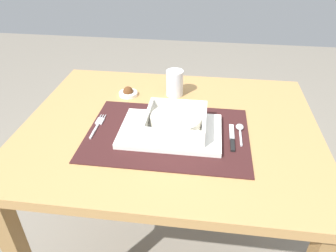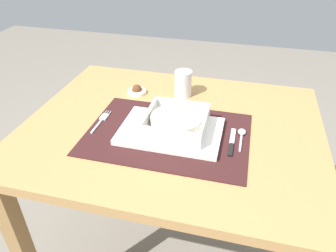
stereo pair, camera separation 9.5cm
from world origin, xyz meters
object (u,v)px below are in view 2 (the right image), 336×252
object	(u,v)px
fork	(102,120)
condiment_saucer	(137,91)
spoon	(242,134)
dining_table	(172,151)
porridge_bowl	(176,123)
drinking_glass	(183,85)
butter_knife	(232,143)

from	to	relation	value
fork	condiment_saucer	distance (m)	0.22
spoon	fork	bearing A→B (deg)	-177.42
dining_table	spoon	size ratio (longest dim) A/B	8.62
fork	spoon	bearing A→B (deg)	3.23
porridge_bowl	spoon	size ratio (longest dim) A/B	1.65
dining_table	drinking_glass	xyz separation A→B (m)	(-0.01, 0.20, 0.15)
spoon	porridge_bowl	bearing A→B (deg)	-169.98
butter_knife	spoon	bearing A→B (deg)	60.82
porridge_bowl	butter_knife	bearing A→B (deg)	-4.99
porridge_bowl	condiment_saucer	world-z (taller)	porridge_bowl
dining_table	condiment_saucer	xyz separation A→B (m)	(-0.18, 0.17, 0.12)
dining_table	spoon	bearing A→B (deg)	-3.33
porridge_bowl	butter_knife	distance (m)	0.17
fork	butter_knife	xyz separation A→B (m)	(0.42, -0.03, 0.00)
butter_knife	condiment_saucer	xyz separation A→B (m)	(-0.37, 0.24, 0.00)
butter_knife	porridge_bowl	bearing A→B (deg)	171.86
porridge_bowl	spoon	distance (m)	0.20
drinking_glass	fork	bearing A→B (deg)	-132.05
porridge_bowl	fork	size ratio (longest dim) A/B	1.33
dining_table	drinking_glass	distance (m)	0.25
porridge_bowl	drinking_glass	distance (m)	0.25
fork	drinking_glass	world-z (taller)	drinking_glass
dining_table	butter_knife	world-z (taller)	butter_knife
fork	condiment_saucer	bearing A→B (deg)	77.74
drinking_glass	porridge_bowl	bearing A→B (deg)	-82.71
dining_table	spoon	world-z (taller)	spoon
fork	condiment_saucer	world-z (taller)	condiment_saucer
dining_table	condiment_saucer	size ratio (longest dim) A/B	13.77
butter_knife	condiment_saucer	bearing A→B (deg)	144.09
dining_table	butter_knife	size ratio (longest dim) A/B	6.85
condiment_saucer	dining_table	bearing A→B (deg)	-44.49
dining_table	porridge_bowl	xyz separation A→B (m)	(0.02, -0.05, 0.15)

